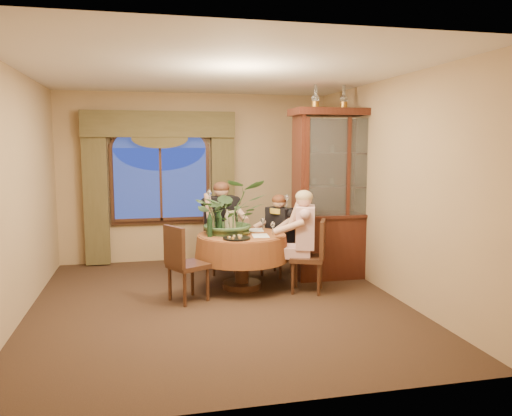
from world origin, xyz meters
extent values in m
plane|color=black|center=(0.00, 0.00, 0.00)|extent=(5.00, 5.00, 0.00)
plane|color=tan|center=(0.00, 2.50, 1.40)|extent=(4.50, 0.00, 4.50)
plane|color=tan|center=(2.25, 0.00, 1.40)|extent=(0.00, 5.00, 5.00)
plane|color=white|center=(0.00, 0.00, 2.80)|extent=(5.00, 5.00, 0.00)
cube|color=#494124|center=(-1.63, 2.38, 1.18)|extent=(0.38, 0.14, 2.32)
cube|color=#494124|center=(0.43, 2.38, 1.18)|extent=(0.38, 0.14, 2.32)
cylinder|color=maroon|center=(0.41, 0.60, 0.38)|extent=(1.57, 1.57, 0.75)
cube|color=black|center=(1.96, 0.89, 1.23)|extent=(1.52, 0.60, 2.46)
cube|color=black|center=(1.22, 0.24, 0.48)|extent=(0.55, 0.55, 0.96)
cube|color=black|center=(1.06, 1.15, 0.48)|extent=(0.59, 0.59, 0.96)
cube|color=black|center=(0.26, 1.50, 0.48)|extent=(0.48, 0.48, 0.96)
cube|color=black|center=(-0.35, 0.19, 0.48)|extent=(0.57, 0.57, 0.96)
imported|color=#3A5A33|center=(0.28, 0.74, 1.38)|extent=(0.99, 1.10, 0.86)
imported|color=#485528|center=(0.44, 0.54, 0.77)|extent=(0.15, 0.15, 0.05)
cylinder|color=black|center=(0.27, 0.25, 0.76)|extent=(0.35, 0.35, 0.02)
cylinder|color=black|center=(0.10, 0.58, 0.92)|extent=(0.07, 0.07, 0.33)
cylinder|color=black|center=(-0.04, 0.49, 0.92)|extent=(0.07, 0.07, 0.33)
cylinder|color=black|center=(0.11, 0.76, 0.92)|extent=(0.07, 0.07, 0.33)
cylinder|color=tan|center=(0.02, 0.72, 0.92)|extent=(0.07, 0.07, 0.33)
cylinder|color=tan|center=(0.22, 0.67, 0.92)|extent=(0.07, 0.07, 0.33)
cube|color=white|center=(0.62, 0.39, 0.75)|extent=(0.24, 0.32, 0.00)
cube|color=white|center=(0.66, 0.85, 0.75)|extent=(0.25, 0.32, 0.00)
camera|label=1|loc=(-0.86, -5.94, 1.96)|focal=35.00mm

